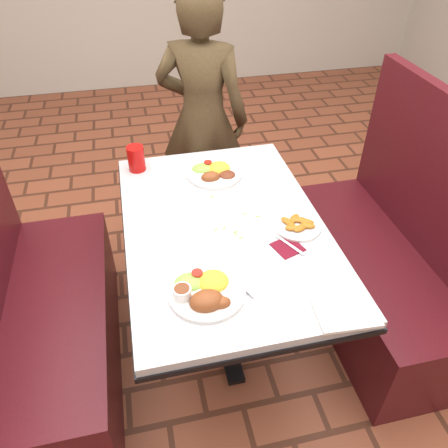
# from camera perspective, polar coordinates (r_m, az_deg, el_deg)

# --- Properties ---
(dining_table) EXTENTS (0.81, 1.21, 0.75)m
(dining_table) POSITION_cam_1_polar(r_m,az_deg,el_deg) (1.84, -0.00, -2.33)
(dining_table) COLOR silver
(dining_table) RESTS_ON ground
(booth_bench_left) EXTENTS (0.47, 1.20, 1.17)m
(booth_bench_left) POSITION_cam_1_polar(r_m,az_deg,el_deg) (2.10, -22.23, -12.02)
(booth_bench_left) COLOR #4D1118
(booth_bench_left) RESTS_ON ground
(booth_bench_right) EXTENTS (0.47, 1.20, 1.17)m
(booth_bench_right) POSITION_cam_1_polar(r_m,az_deg,el_deg) (2.32, 19.66, -5.32)
(booth_bench_right) COLOR #4D1118
(booth_bench_right) RESTS_ON ground
(diner_person) EXTENTS (0.64, 0.55, 1.48)m
(diner_person) POSITION_cam_1_polar(r_m,az_deg,el_deg) (2.63, -2.79, 13.52)
(diner_person) COLOR brown
(diner_person) RESTS_ON ground
(near_dinner_plate) EXTENTS (0.27, 0.27, 0.08)m
(near_dinner_plate) POSITION_cam_1_polar(r_m,az_deg,el_deg) (1.48, -2.47, -8.42)
(near_dinner_plate) COLOR white
(near_dinner_plate) RESTS_ON dining_table
(far_dinner_plate) EXTENTS (0.26, 0.26, 0.07)m
(far_dinner_plate) POSITION_cam_1_polar(r_m,az_deg,el_deg) (2.07, -1.26, 7.03)
(far_dinner_plate) COLOR white
(far_dinner_plate) RESTS_ON dining_table
(plantain_plate) EXTENTS (0.19, 0.19, 0.03)m
(plantain_plate) POSITION_cam_1_polar(r_m,az_deg,el_deg) (1.78, 9.55, -0.13)
(plantain_plate) COLOR white
(plantain_plate) RESTS_ON dining_table
(maroon_napkin) EXTENTS (0.13, 0.13, 0.00)m
(maroon_napkin) POSITION_cam_1_polar(r_m,az_deg,el_deg) (1.69, 8.31, -3.00)
(maroon_napkin) COLOR maroon
(maroon_napkin) RESTS_ON dining_table
(spoon_utensil) EXTENTS (0.08, 0.13, 0.00)m
(spoon_utensil) POSITION_cam_1_polar(r_m,az_deg,el_deg) (1.69, 8.61, -2.75)
(spoon_utensil) COLOR silver
(spoon_utensil) RESTS_ON dining_table
(red_tumbler) EXTENTS (0.08, 0.08, 0.12)m
(red_tumbler) POSITION_cam_1_polar(r_m,az_deg,el_deg) (2.13, -11.41, 8.40)
(red_tumbler) COLOR red
(red_tumbler) RESTS_ON dining_table
(paper_napkin) EXTENTS (0.21, 0.16, 0.01)m
(paper_napkin) POSITION_cam_1_polar(r_m,az_deg,el_deg) (1.50, 15.61, -11.02)
(paper_napkin) COLOR white
(paper_napkin) RESTS_ON dining_table
(knife_utensil) EXTENTS (0.08, 0.16, 0.00)m
(knife_utensil) POSITION_cam_1_polar(r_m,az_deg,el_deg) (1.53, 1.91, -7.54)
(knife_utensil) COLOR silver
(knife_utensil) RESTS_ON dining_table
(fork_utensil) EXTENTS (0.07, 0.16, 0.00)m
(fork_utensil) POSITION_cam_1_polar(r_m,az_deg,el_deg) (1.50, 0.94, -8.79)
(fork_utensil) COLOR silver
(fork_utensil) RESTS_ON dining_table
(lettuce_shreds) EXTENTS (0.28, 0.32, 0.00)m
(lettuce_shreds) POSITION_cam_1_polar(r_m,az_deg,el_deg) (1.83, 0.81, 1.35)
(lettuce_shreds) COLOR #85BD4B
(lettuce_shreds) RESTS_ON dining_table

